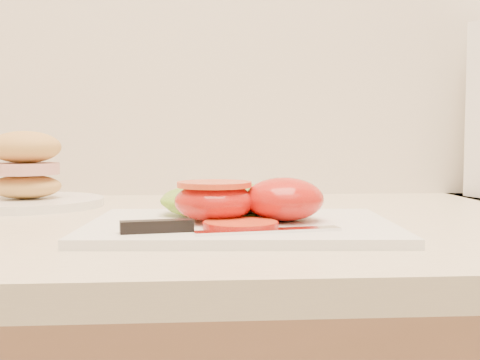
{
  "coord_description": "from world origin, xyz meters",
  "views": [
    {
      "loc": [
        -0.29,
        0.93,
        1.03
      ],
      "look_at": [
        -0.24,
        1.59,
        0.99
      ],
      "focal_mm": 45.0,
      "sensor_mm": 36.0,
      "label": 1
    }
  ],
  "objects": [
    {
      "name": "tomato_slice_0",
      "position": [
        -0.24,
        1.53,
        0.94
      ],
      "size": [
        0.07,
        0.07,
        0.01
      ],
      "primitive_type": "cylinder",
      "color": "#F35828",
      "rests_on": "cutting_board"
    },
    {
      "name": "cutting_board",
      "position": [
        -0.24,
        1.58,
        0.94
      ],
      "size": [
        0.34,
        0.26,
        0.01
      ],
      "primitive_type": "cube",
      "rotation": [
        0.0,
        0.0,
        -0.06
      ],
      "color": "white",
      "rests_on": "counter"
    },
    {
      "name": "tomato_half_dome",
      "position": [
        -0.19,
        1.58,
        0.96
      ],
      "size": [
        0.09,
        0.09,
        0.05
      ],
      "primitive_type": "ellipsoid",
      "color": "red",
      "rests_on": "cutting_board"
    },
    {
      "name": "lettuce_leaf_1",
      "position": [
        -0.21,
        1.65,
        0.95
      ],
      "size": [
        0.14,
        0.14,
        0.02
      ],
      "primitive_type": "ellipsoid",
      "rotation": [
        0.0,
        0.0,
        0.86
      ],
      "color": "#7BB730",
      "rests_on": "cutting_board"
    },
    {
      "name": "lettuce_leaf_0",
      "position": [
        -0.25,
        1.65,
        0.96
      ],
      "size": [
        0.18,
        0.14,
        0.03
      ],
      "primitive_type": "ellipsoid",
      "rotation": [
        0.0,
        0.0,
        0.19
      ],
      "color": "#7BB730",
      "rests_on": "cutting_board"
    },
    {
      "name": "tomato_half_cut",
      "position": [
        -0.27,
        1.58,
        0.96
      ],
      "size": [
        0.09,
        0.09,
        0.04
      ],
      "color": "red",
      "rests_on": "cutting_board"
    },
    {
      "name": "sandwich_plate",
      "position": [
        -0.54,
        1.83,
        0.97
      ],
      "size": [
        0.23,
        0.23,
        0.11
      ],
      "rotation": [
        0.0,
        0.0,
        -0.36
      ],
      "color": "white",
      "rests_on": "counter"
    },
    {
      "name": "knife",
      "position": [
        -0.28,
        1.51,
        0.94
      ],
      "size": [
        0.22,
        0.04,
        0.01
      ],
      "rotation": [
        0.0,
        0.0,
        0.18
      ],
      "color": "silver",
      "rests_on": "cutting_board"
    }
  ]
}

